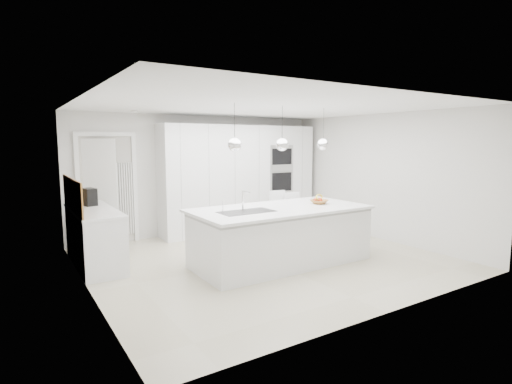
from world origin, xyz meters
TOP-DOWN VIEW (x-y plane):
  - floor at (0.00, 0.00)m, footprint 5.50×5.50m
  - wall_back at (0.00, 2.50)m, footprint 5.50×0.00m
  - wall_left at (-2.75, 0.00)m, footprint 0.00×5.00m
  - ceiling at (0.00, 0.00)m, footprint 5.50×5.50m
  - tall_cabinets at (0.80, 2.20)m, footprint 3.60×0.60m
  - oven_stack at (1.70, 1.89)m, footprint 0.62×0.04m
  - doorway_frame at (-1.95, 2.47)m, footprint 1.11×0.08m
  - hallway_door at (-2.20, 2.42)m, footprint 0.76×0.38m
  - radiator at (-1.63, 2.46)m, footprint 0.32×0.04m
  - left_base_cabinets at (-2.45, 1.20)m, footprint 0.60×1.80m
  - left_worktop at (-2.45, 1.20)m, footprint 0.62×1.82m
  - oak_backsplash at (-2.74, 1.20)m, footprint 0.02×1.80m
  - island_base at (0.10, -0.30)m, footprint 2.80×1.20m
  - island_worktop at (0.10, -0.25)m, footprint 2.84×1.40m
  - island_sink at (-0.55, -0.30)m, footprint 0.84×0.44m
  - island_tap at (-0.50, -0.10)m, footprint 0.02×0.02m
  - pendant_left at (-0.75, -0.30)m, footprint 0.20×0.20m
  - pendant_mid at (0.10, -0.30)m, footprint 0.20×0.20m
  - pendant_right at (0.95, -0.30)m, footprint 0.20×0.20m
  - fruit_bowl at (0.89, -0.29)m, footprint 0.37×0.37m
  - espresso_machine at (-2.43, 1.61)m, footprint 0.23×0.30m
  - bar_stool_left at (0.77, 0.63)m, footprint 0.40×0.51m
  - bar_stool_right at (1.02, 0.51)m, footprint 0.40×0.50m
  - apple_a at (0.87, -0.35)m, footprint 0.08×0.08m
  - apple_b at (0.84, -0.31)m, footprint 0.08×0.08m
  - apple_c at (0.85, -0.26)m, footprint 0.08×0.08m
  - banana_bunch at (0.88, -0.31)m, footprint 0.24×0.17m

SIDE VIEW (x-z plane):
  - floor at x=0.00m, z-range 0.00..0.00m
  - left_base_cabinets at x=-2.45m, z-range 0.00..0.86m
  - island_base at x=0.10m, z-range 0.00..0.86m
  - bar_stool_right at x=1.02m, z-range 0.00..0.98m
  - bar_stool_left at x=0.77m, z-range 0.00..1.02m
  - island_sink at x=-0.55m, z-range 0.73..0.91m
  - radiator at x=-1.63m, z-range 0.15..1.55m
  - left_worktop at x=-2.45m, z-range 0.86..0.90m
  - island_worktop at x=0.10m, z-range 0.86..0.90m
  - fruit_bowl at x=0.89m, z-range 0.90..0.97m
  - apple_c at x=0.85m, z-range 0.93..1.01m
  - apple_b at x=0.84m, z-range 0.93..1.01m
  - apple_a at x=0.87m, z-range 0.93..1.01m
  - hallway_door at x=-2.20m, z-range 0.00..2.00m
  - banana_bunch at x=0.88m, z-range 0.91..1.12m
  - doorway_frame at x=-1.95m, z-range -0.04..2.09m
  - espresso_machine at x=-2.43m, z-range 0.90..1.19m
  - island_tap at x=-0.50m, z-range 0.90..1.20m
  - tall_cabinets at x=0.80m, z-range 0.00..2.30m
  - oak_backsplash at x=-2.74m, z-range 0.90..1.40m
  - wall_back at x=0.00m, z-range -1.50..4.00m
  - wall_left at x=-2.75m, z-range -1.25..3.75m
  - oven_stack at x=1.70m, z-range 0.83..1.88m
  - pendant_left at x=-0.75m, z-range 1.80..2.00m
  - pendant_mid at x=0.10m, z-range 1.80..2.00m
  - pendant_right at x=0.95m, z-range 1.80..2.00m
  - ceiling at x=0.00m, z-range 2.50..2.50m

